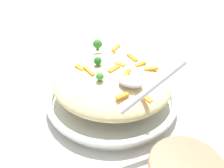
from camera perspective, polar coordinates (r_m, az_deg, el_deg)
ground_plane at (r=0.64m, az=0.00°, el=-4.83°), size 2.40×2.40×0.00m
serving_bowl at (r=0.63m, az=0.00°, el=-3.40°), size 0.34×0.34×0.04m
pasta_mound at (r=0.60m, az=0.00°, el=0.52°), size 0.30×0.28×0.08m
carrot_piece_0 at (r=0.60m, az=9.31°, el=3.59°), size 0.03×0.03×0.01m
carrot_piece_1 at (r=0.50m, az=8.09°, el=-3.27°), size 0.03×0.03×0.01m
carrot_piece_2 at (r=0.57m, az=0.42°, el=3.51°), size 0.02×0.04×0.01m
carrot_piece_3 at (r=0.50m, az=2.49°, el=-2.91°), size 0.03×0.03×0.01m
carrot_piece_4 at (r=0.56m, az=3.49°, el=2.34°), size 0.01×0.04×0.01m
carrot_piece_5 at (r=0.60m, az=1.99°, el=4.66°), size 0.03×0.02×0.01m
carrot_piece_6 at (r=0.64m, az=4.84°, el=6.23°), size 0.04×0.04×0.01m
carrot_piece_7 at (r=0.68m, az=0.92°, el=8.57°), size 0.02×0.04×0.01m
carrot_piece_8 at (r=0.61m, az=6.80°, el=4.66°), size 0.03×0.03×0.01m
carrot_piece_9 at (r=0.57m, az=-5.51°, el=3.00°), size 0.04×0.03×0.01m
carrot_piece_10 at (r=0.60m, az=-7.59°, el=3.79°), size 0.03×0.03×0.01m
broccoli_floret_0 at (r=0.59m, az=-3.42°, el=5.53°), size 0.02×0.02×0.02m
broccoli_floret_1 at (r=0.54m, az=-2.92°, el=1.81°), size 0.02×0.02×0.02m
broccoli_floret_2 at (r=0.67m, az=-3.49°, el=9.49°), size 0.03×0.03×0.03m
serving_spoon at (r=0.50m, az=6.33°, el=0.16°), size 0.14×0.13×0.08m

